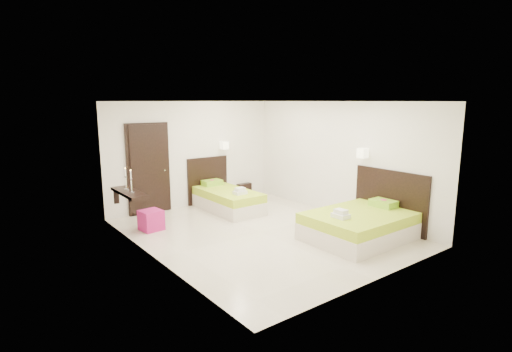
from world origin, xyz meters
TOP-DOWN VIEW (x-y plane):
  - floor at (0.00, 0.00)m, footprint 5.50×5.50m
  - bed_single at (0.38, 1.87)m, footprint 1.14×1.91m
  - bed_double at (1.33, -1.43)m, footprint 1.98×1.68m
  - nightstand at (1.50, 2.78)m, footprint 0.45×0.41m
  - ottoman at (-1.70, 1.49)m, footprint 0.45×0.45m
  - door at (-1.20, 2.70)m, footprint 1.02×0.15m
  - console_shelf at (-2.08, 1.60)m, footprint 0.35×1.20m

SIDE VIEW (x-z plane):
  - floor at x=0.00m, z-range 0.00..0.00m
  - nightstand at x=1.50m, z-range 0.00..0.37m
  - ottoman at x=-1.70m, z-range 0.00..0.41m
  - bed_single at x=0.38m, z-range -0.50..1.07m
  - bed_double at x=1.33m, z-range -0.53..1.10m
  - console_shelf at x=-2.08m, z-range 0.42..1.21m
  - door at x=-1.20m, z-range -0.02..2.12m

